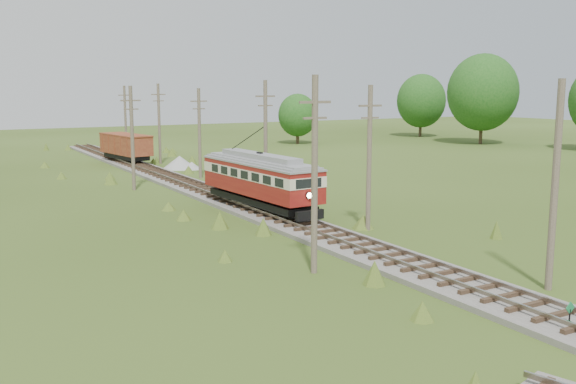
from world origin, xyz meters
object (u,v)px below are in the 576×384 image
streetcar (260,177)px  gravel_pile (181,163)px  switch_marker (570,314)px  gondola (126,146)px

streetcar → gravel_pile: bearing=77.9°
switch_marker → gondola: size_ratio=0.12×
streetcar → gravel_pile: 26.23m
switch_marker → gravel_pile: 50.23m
gravel_pile → switch_marker: bearing=-94.7°
gondola → gravel_pile: size_ratio=2.19×
switch_marker → gondola: gondola is taller
switch_marker → streetcar: bearing=89.5°
switch_marker → gondola: bearing=89.8°
switch_marker → gondola: (0.20, 57.09, 1.44)m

